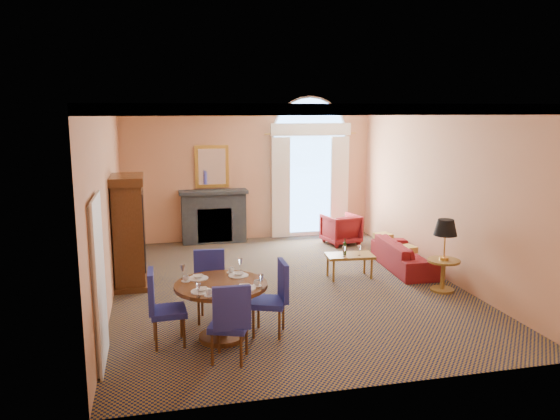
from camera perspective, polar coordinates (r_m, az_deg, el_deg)
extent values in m
plane|color=#101734|center=(9.94, 0.66, -7.91)|extent=(7.50, 7.50, 0.00)
cube|color=tan|center=(13.19, -3.23, 3.81)|extent=(6.00, 0.04, 3.20)
cube|color=tan|center=(9.31, -17.54, 0.49)|extent=(0.04, 7.50, 3.20)
cube|color=tan|center=(10.67, 16.53, 1.78)|extent=(0.04, 7.50, 3.20)
cube|color=white|center=(9.43, 0.71, 10.87)|extent=(6.00, 7.50, 0.04)
cube|color=white|center=(9.43, 0.70, 10.51)|extent=(6.00, 7.50, 0.12)
cube|color=white|center=(7.11, -18.35, -7.34)|extent=(0.08, 0.90, 2.06)
cube|color=#2F3438|center=(13.03, -6.93, -0.79)|extent=(1.50, 0.40, 1.20)
cube|color=#2F3438|center=(12.89, -6.98, 1.97)|extent=(1.60, 0.46, 0.08)
cube|color=gold|center=(13.01, -7.13, 4.54)|extent=(0.80, 0.04, 1.00)
cube|color=silver|center=(12.99, -7.12, 4.53)|extent=(0.64, 0.02, 0.84)
cube|color=white|center=(13.55, 3.06, 2.50)|extent=(1.90, 0.04, 2.50)
cube|color=#87B4E3|center=(13.54, 3.08, 2.49)|extent=(1.70, 0.02, 2.30)
cylinder|color=white|center=(13.44, 3.12, 7.79)|extent=(1.90, 0.04, 1.90)
cube|color=silver|center=(13.25, 0.09, 2.33)|extent=(0.45, 0.06, 2.45)
cube|color=silver|center=(13.67, 6.23, 2.52)|extent=(0.45, 0.06, 2.45)
cube|color=silver|center=(13.31, 3.27, 8.40)|extent=(2.00, 0.08, 0.30)
cube|color=#40230E|center=(10.09, -15.47, -2.56)|extent=(0.51, 0.92, 1.85)
cube|color=#40230E|center=(9.92, -15.76, 3.07)|extent=(0.57, 1.02, 0.15)
cube|color=#40230E|center=(10.32, -15.23, -7.32)|extent=(0.57, 1.02, 0.09)
cylinder|color=#40230E|center=(7.55, -6.19, -7.83)|extent=(1.27, 1.27, 0.05)
cylinder|color=#40230E|center=(7.69, -6.13, -10.66)|extent=(0.17, 0.17, 0.75)
cylinder|color=#40230E|center=(7.82, -6.07, -13.01)|extent=(0.64, 0.64, 0.06)
cylinder|color=white|center=(7.85, -4.37, -6.83)|extent=(0.29, 0.29, 0.01)
imported|color=white|center=(7.84, -4.37, -6.66)|extent=(0.15, 0.15, 0.04)
imported|color=white|center=(7.99, -5.11, -6.25)|extent=(0.09, 0.09, 0.07)
cylinder|color=white|center=(7.79, -8.55, -7.06)|extent=(0.29, 0.29, 0.01)
imported|color=white|center=(7.78, -8.56, -6.89)|extent=(0.15, 0.15, 0.04)
imported|color=white|center=(7.69, -9.82, -7.04)|extent=(0.09, 0.09, 0.07)
cylinder|color=white|center=(7.24, -8.17, -8.41)|extent=(0.29, 0.29, 0.01)
imported|color=white|center=(7.24, -8.18, -8.22)|extent=(0.15, 0.15, 0.04)
imported|color=white|center=(7.07, -7.42, -8.55)|extent=(0.09, 0.09, 0.07)
cylinder|color=white|center=(7.31, -3.67, -8.14)|extent=(0.29, 0.29, 0.01)
imported|color=white|center=(7.30, -3.67, -7.96)|extent=(0.15, 0.15, 0.04)
imported|color=white|center=(7.40, -2.42, -7.60)|extent=(0.09, 0.09, 0.07)
cube|color=navy|center=(8.31, -7.10, -8.37)|extent=(0.56, 0.56, 0.08)
cube|color=navy|center=(8.41, -7.40, -5.96)|extent=(0.47, 0.10, 0.56)
cylinder|color=#40230E|center=(8.54, -5.67, -9.60)|extent=(0.04, 0.04, 0.43)
cylinder|color=#40230E|center=(8.58, -8.13, -9.55)|extent=(0.04, 0.04, 0.43)
cylinder|color=#40230E|center=(8.20, -5.93, -10.48)|extent=(0.04, 0.04, 0.43)
cylinder|color=#40230E|center=(8.25, -8.49, -10.42)|extent=(0.04, 0.04, 0.43)
cube|color=navy|center=(7.04, -5.31, -11.90)|extent=(0.60, 0.60, 0.08)
cube|color=navy|center=(6.73, -5.06, -10.19)|extent=(0.47, 0.08, 0.56)
cylinder|color=#40230E|center=(7.02, -7.11, -14.27)|extent=(0.04, 0.04, 0.43)
cylinder|color=#40230E|center=(6.94, -4.09, -14.50)|extent=(0.04, 0.04, 0.43)
cylinder|color=#40230E|center=(7.34, -6.39, -13.10)|extent=(0.04, 0.04, 0.43)
cylinder|color=#40230E|center=(7.27, -3.52, -13.30)|extent=(0.04, 0.04, 0.43)
cube|color=navy|center=(7.77, -1.20, -9.64)|extent=(0.61, 0.61, 0.08)
cube|color=navy|center=(7.72, 0.33, -7.38)|extent=(0.08, 0.47, 0.56)
cylinder|color=#40230E|center=(7.67, -0.07, -11.95)|extent=(0.04, 0.04, 0.43)
cylinder|color=#40230E|center=(8.00, 0.34, -10.96)|extent=(0.04, 0.04, 0.43)
cylinder|color=#40230E|center=(7.73, -2.80, -11.78)|extent=(0.04, 0.04, 0.43)
cylinder|color=#40230E|center=(8.06, -2.27, -10.81)|extent=(0.04, 0.04, 0.43)
cube|color=navy|center=(7.60, -11.59, -10.35)|extent=(0.49, 0.49, 0.08)
cube|color=navy|center=(7.49, -13.32, -8.26)|extent=(0.08, 0.47, 0.56)
cylinder|color=#40230E|center=(7.85, -12.98, -11.70)|extent=(0.04, 0.04, 0.43)
cylinder|color=#40230E|center=(7.51, -12.82, -12.73)|extent=(0.04, 0.04, 0.43)
cylinder|color=#40230E|center=(7.87, -10.28, -11.53)|extent=(0.04, 0.04, 0.43)
cylinder|color=#40230E|center=(7.53, -9.99, -12.55)|extent=(0.04, 0.04, 0.43)
imported|color=maroon|center=(11.15, 12.93, -4.61)|extent=(0.87, 1.98, 0.56)
imported|color=maroon|center=(12.92, 6.38, -1.99)|extent=(0.90, 0.91, 0.71)
cube|color=olive|center=(10.36, 7.29, -4.78)|extent=(0.93, 0.58, 0.05)
cylinder|color=olive|center=(10.14, 5.62, -6.41)|extent=(0.04, 0.04, 0.39)
cylinder|color=olive|center=(10.40, 9.55, -6.08)|extent=(0.04, 0.04, 0.39)
cylinder|color=olive|center=(10.47, 5.00, -5.86)|extent=(0.04, 0.04, 0.39)
cylinder|color=olive|center=(10.72, 8.82, -5.56)|extent=(0.04, 0.04, 0.39)
cylinder|color=olive|center=(9.93, 16.73, -5.10)|extent=(0.56, 0.56, 0.04)
cylinder|color=olive|center=(10.01, 16.65, -6.65)|extent=(0.08, 0.08, 0.53)
cylinder|color=olive|center=(10.08, 16.57, -7.98)|extent=(0.41, 0.41, 0.04)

